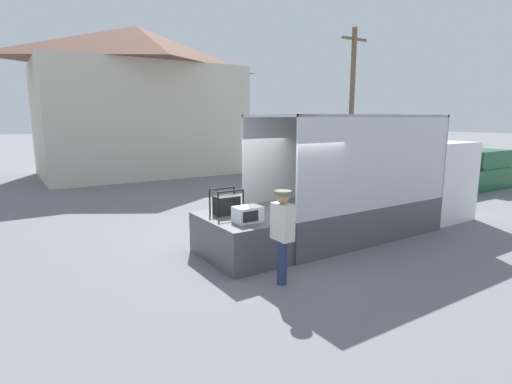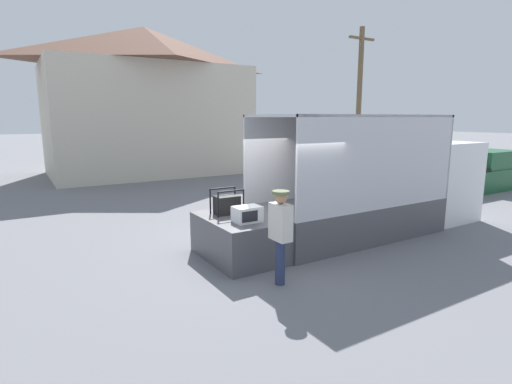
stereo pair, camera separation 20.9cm
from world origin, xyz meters
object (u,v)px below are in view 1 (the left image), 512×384
at_px(box_truck, 385,193).
at_px(worker_person, 282,227).
at_px(utility_pole, 352,98).
at_px(portable_generator, 227,204).
at_px(pickup_truck_green, 469,173).
at_px(microwave, 248,214).

height_order(box_truck, worker_person, box_truck).
relative_size(box_truck, utility_pole, 0.88).
bearing_deg(box_truck, portable_generator, 175.12).
bearing_deg(utility_pole, pickup_truck_green, -90.11).
xyz_separation_m(worker_person, utility_pole, (12.77, 10.75, 3.00)).
bearing_deg(pickup_truck_green, portable_generator, -172.25).
relative_size(box_truck, portable_generator, 10.57).
distance_m(microwave, portable_generator, 0.84).
xyz_separation_m(portable_generator, worker_person, (0.01, -2.03, -0.05)).
xyz_separation_m(box_truck, microwave, (-4.74, -0.43, 0.12)).
bearing_deg(box_truck, microwave, -174.85).
bearing_deg(portable_generator, worker_person, -89.76).
distance_m(portable_generator, pickup_truck_green, 12.89).
xyz_separation_m(worker_person, pickup_truck_green, (12.76, 3.77, -0.40)).
bearing_deg(pickup_truck_green, utility_pole, 89.89).
height_order(box_truck, utility_pole, utility_pole).
distance_m(box_truck, pickup_truck_green, 8.30).
bearing_deg(worker_person, microwave, 89.59).
relative_size(microwave, worker_person, 0.32).
height_order(box_truck, pickup_truck_green, box_truck).
bearing_deg(portable_generator, box_truck, -4.88).
height_order(worker_person, utility_pole, utility_pole).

